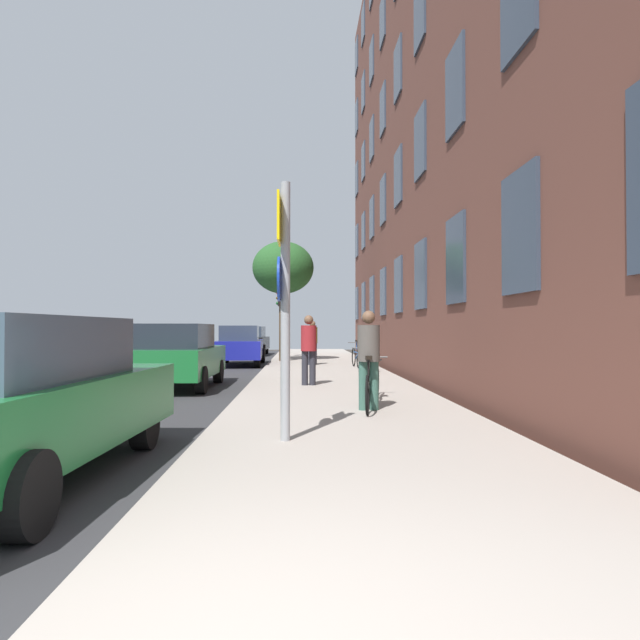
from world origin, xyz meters
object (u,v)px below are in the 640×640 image
at_px(sign_post, 283,291).
at_px(bicycle_4, 356,357).
at_px(traffic_light, 281,310).
at_px(pedestrian_2, 313,340).
at_px(bicycle_0, 369,389).
at_px(pedestrian_0, 369,353).
at_px(pedestrian_1, 309,345).
at_px(car_2, 240,345).
at_px(bicycle_3, 372,361).
at_px(bicycle_2, 360,367).
at_px(tree_near, 283,269).
at_px(car_3, 250,340).
at_px(car_1, 178,355).
at_px(bicycle_1, 376,381).
at_px(car_0, 11,398).

distance_m(sign_post, bicycle_4, 12.68).
distance_m(traffic_light, pedestrian_2, 5.98).
xyz_separation_m(sign_post, pedestrian_2, (0.68, 13.82, -0.89)).
relative_size(traffic_light, bicycle_0, 1.95).
bearing_deg(pedestrian_0, pedestrian_1, 103.46).
bearing_deg(car_2, pedestrian_0, -74.16).
xyz_separation_m(bicycle_3, pedestrian_2, (-1.79, 3.71, 0.61)).
relative_size(bicycle_2, pedestrian_1, 1.02).
bearing_deg(pedestrian_1, sign_post, -93.68).
height_order(sign_post, tree_near, tree_near).
height_order(bicycle_4, car_3, car_3).
height_order(tree_near, bicycle_2, tree_near).
relative_size(bicycle_0, car_1, 0.43).
height_order(bicycle_2, pedestrian_2, pedestrian_2).
distance_m(traffic_light, bicycle_3, 10.08).
height_order(bicycle_1, car_1, car_1).
relative_size(sign_post, traffic_light, 0.97).
relative_size(bicycle_2, car_1, 0.44).
height_order(bicycle_2, pedestrian_0, pedestrian_0).
bearing_deg(car_1, pedestrian_1, -7.51).
xyz_separation_m(bicycle_2, pedestrian_0, (-0.38, -4.69, 0.59)).
xyz_separation_m(traffic_light, bicycle_4, (2.93, -7.07, -1.91)).
distance_m(tree_near, car_1, 10.27).
bearing_deg(bicycle_2, tree_near, 103.98).
relative_size(bicycle_4, car_0, 0.38).
distance_m(traffic_light, pedestrian_0, 17.21).
xyz_separation_m(bicycle_3, car_0, (-5.05, -11.53, 0.36)).
distance_m(bicycle_0, car_0, 5.52).
height_order(sign_post, car_1, sign_post).
distance_m(bicycle_3, pedestrian_0, 7.77).
distance_m(pedestrian_0, pedestrian_1, 4.15).
relative_size(pedestrian_2, car_3, 0.41).
bearing_deg(sign_post, bicycle_2, 76.12).
relative_size(sign_post, pedestrian_2, 1.91).
height_order(bicycle_0, car_3, car_3).
relative_size(tree_near, bicycle_2, 2.92).
bearing_deg(bicycle_3, traffic_light, 108.83).
distance_m(car_1, car_2, 8.35).
bearing_deg(bicycle_2, car_3, 105.00).
xyz_separation_m(traffic_light, pedestrian_2, (1.40, -5.66, -1.33)).
height_order(bicycle_1, car_3, car_3).
xyz_separation_m(tree_near, car_3, (-2.11, 7.21, -3.25)).
relative_size(traffic_light, bicycle_1, 2.12).
relative_size(bicycle_2, bicycle_3, 1.06).
distance_m(tree_near, bicycle_1, 13.16).
bearing_deg(pedestrian_1, car_2, 106.92).
relative_size(bicycle_1, bicycle_2, 0.89).
height_order(traffic_light, car_3, traffic_light).
xyz_separation_m(bicycle_3, car_3, (-5.12, 13.47, 0.36)).
bearing_deg(car_2, pedestrian_2, -26.02).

